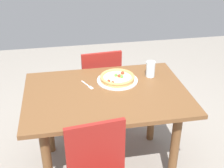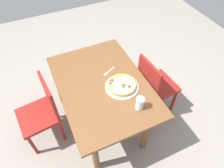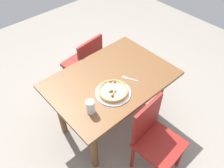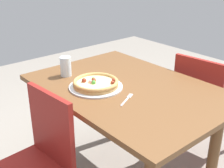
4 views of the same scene
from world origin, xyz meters
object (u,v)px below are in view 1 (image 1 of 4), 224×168
Objects in this scene: pizza at (117,78)px; fork at (88,85)px; chair_near at (100,84)px; dining_table at (106,105)px; drinking_glass at (150,69)px; plate at (117,80)px.

pizza reaches higher than fork.
chair_near is 0.62m from fork.
pizza is 1.84× the size of fork.
chair_near is (-0.04, -0.65, -0.16)m from dining_table.
drinking_glass is (-0.54, -0.07, 0.06)m from fork.
plate is 1.18× the size of pizza.
drinking_glass is (-0.29, -0.03, 0.04)m from pizza.
fork is (0.13, -0.13, 0.13)m from dining_table.
plate reaches higher than fork.
plate is 0.03m from pizza.
pizza is at bearing -84.76° from chair_near.
fork is at bearing 9.02° from plate.
dining_table is 0.22m from fork.
fork reaches higher than dining_table.
dining_table is 9.46× the size of drinking_glass.
drinking_glass is (-0.29, -0.03, 0.06)m from plate.
dining_table is at bearing 53.95° from pizza.
drinking_glass reaches higher than plate.
drinking_glass is at bearing -154.29° from dining_table.
pizza is (-0.08, 0.49, 0.32)m from chair_near.
fork is 0.55m from drinking_glass.
chair_near is 3.01× the size of pizza.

